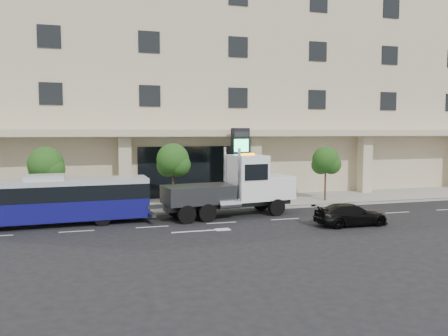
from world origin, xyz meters
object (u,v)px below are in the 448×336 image
Objects in this scene: tow_truck at (235,188)px; signage_pylon at (240,164)px; city_bus at (45,200)px; black_sedan at (351,215)px.

signage_pylon reaches higher than tow_truck.
city_bus reaches higher than black_sedan.
tow_truck is 1.76× the size of signage_pylon.
city_bus is 11.17m from tow_truck.
city_bus is 2.71× the size of black_sedan.
signage_pylon is at bearing 60.58° from tow_truck.
black_sedan is 0.78× the size of signage_pylon.
black_sedan is (16.62, -4.58, -0.85)m from city_bus.
signage_pylon is at bearing 15.63° from city_bus.
tow_truck is 4.84m from signage_pylon.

